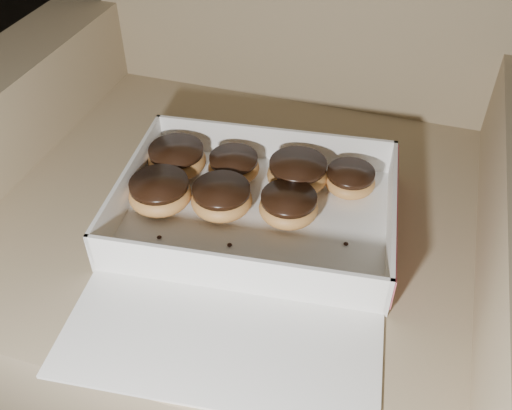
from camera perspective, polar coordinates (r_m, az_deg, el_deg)
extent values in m
plane|color=black|center=(1.41, 4.68, -6.84)|extent=(4.50, 4.50, 0.00)
cube|color=#8D7E5A|center=(1.09, -0.84, -7.51)|extent=(0.78, 0.78, 0.46)
cube|color=#8D7E5A|center=(1.20, -20.54, 0.02)|extent=(0.13, 0.78, 0.61)
cube|color=#8D7E5A|center=(1.02, 22.72, -9.55)|extent=(0.13, 0.78, 0.61)
cube|color=white|center=(0.87, 0.00, -1.20)|extent=(0.43, 0.34, 0.01)
cube|color=white|center=(0.96, 1.72, 6.16)|extent=(0.40, 0.05, 0.06)
cube|color=white|center=(0.74, -2.23, -6.80)|extent=(0.40, 0.05, 0.06)
cube|color=white|center=(0.89, -12.52, 2.10)|extent=(0.04, 0.30, 0.06)
cube|color=white|center=(0.84, 13.38, -1.21)|extent=(0.04, 0.30, 0.06)
cube|color=#D6566D|center=(0.84, 13.68, -1.25)|extent=(0.04, 0.29, 0.05)
cube|color=white|center=(0.72, -3.74, -13.74)|extent=(0.41, 0.21, 0.01)
ellipsoid|color=gold|center=(0.84, 3.26, -0.26)|extent=(0.09, 0.09, 0.04)
cylinder|color=black|center=(0.83, 3.31, 0.70)|extent=(0.08, 0.08, 0.01)
ellipsoid|color=gold|center=(0.91, 9.37, 2.34)|extent=(0.08, 0.08, 0.04)
cylinder|color=black|center=(0.90, 9.49, 3.17)|extent=(0.07, 0.07, 0.01)
ellipsoid|color=gold|center=(0.86, -3.45, 0.52)|extent=(0.09, 0.09, 0.04)
cylinder|color=black|center=(0.84, -3.51, 1.52)|extent=(0.09, 0.09, 0.01)
ellipsoid|color=gold|center=(0.90, 4.16, 3.01)|extent=(0.10, 0.10, 0.05)
cylinder|color=black|center=(0.89, 4.22, 4.04)|extent=(0.09, 0.09, 0.01)
ellipsoid|color=gold|center=(0.94, -7.89, 4.42)|extent=(0.09, 0.09, 0.05)
cylinder|color=black|center=(0.93, -8.00, 5.40)|extent=(0.09, 0.09, 0.01)
ellipsoid|color=gold|center=(0.88, -9.55, 1.05)|extent=(0.10, 0.10, 0.05)
cylinder|color=black|center=(0.86, -9.70, 2.07)|extent=(0.09, 0.09, 0.01)
ellipsoid|color=gold|center=(0.92, -2.24, 3.77)|extent=(0.08, 0.08, 0.04)
cylinder|color=black|center=(0.91, -2.26, 4.64)|extent=(0.08, 0.08, 0.01)
ellipsoid|color=black|center=(0.82, 8.98, -3.85)|extent=(0.01, 0.01, 0.00)
ellipsoid|color=black|center=(0.84, -9.66, -3.20)|extent=(0.01, 0.01, 0.00)
ellipsoid|color=black|center=(0.78, 0.61, -6.77)|extent=(0.01, 0.01, 0.00)
ellipsoid|color=black|center=(0.81, -2.66, -4.00)|extent=(0.01, 0.01, 0.00)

